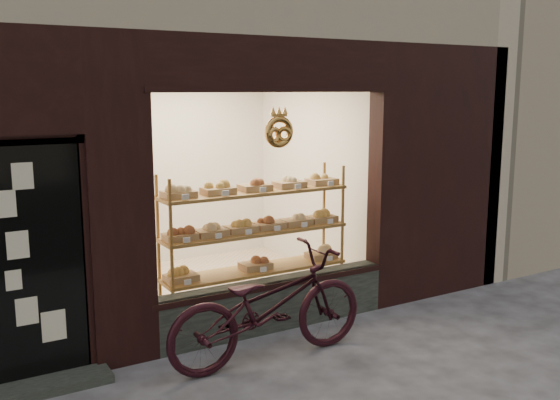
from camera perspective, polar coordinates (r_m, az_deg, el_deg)
display_shelf at (r=7.05m, az=-2.27°, el=-3.71°), size 2.20×0.45×1.70m
bicycle at (r=6.02m, az=-1.05°, el=-9.68°), size 2.07×0.73×1.09m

